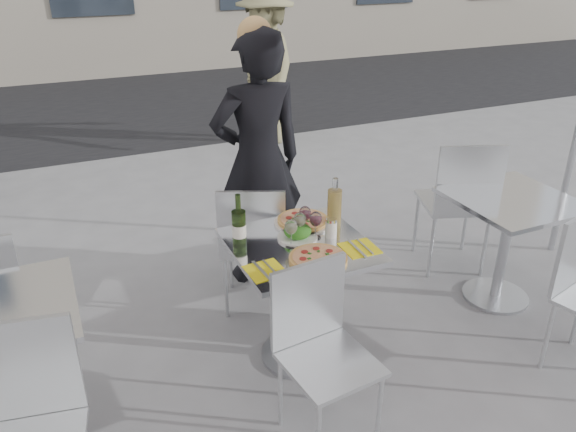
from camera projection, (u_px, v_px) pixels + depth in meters
name	position (u px, v px, depth m)	size (l,w,h in m)	color
ground	(298.00, 355.00, 3.33)	(80.00, 80.00, 0.00)	slate
street_asphalt	(121.00, 104.00, 8.68)	(24.00, 5.00, 0.00)	black
main_table	(299.00, 277.00, 3.09)	(0.72, 0.72, 0.75)	#B7BABF
side_table_left	(0.00, 349.00, 2.54)	(0.72, 0.72, 0.75)	#B7BABF
side_table_right	(508.00, 228.00, 3.64)	(0.72, 0.72, 0.75)	#B7BABF
chair_far	(253.00, 238.00, 3.52)	(0.54, 0.55, 0.90)	silver
chair_near	(320.00, 339.00, 2.64)	(0.44, 0.45, 0.88)	silver
side_chair_lnear	(25.00, 421.00, 2.14)	(0.49, 0.50, 0.93)	silver
side_chair_rfar	(460.00, 196.00, 3.95)	(0.59, 0.60, 1.01)	silver
woman_diner	(258.00, 161.00, 3.78)	(0.64, 0.42, 1.76)	black
pedestrian_b	(266.00, 66.00, 6.60)	(1.20, 0.69, 1.85)	#8B855A
pizza_near	(318.00, 258.00, 2.84)	(0.30, 0.30, 0.02)	#DAB055
pizza_far	(303.00, 221.00, 3.22)	(0.33, 0.33, 0.03)	white
salad_plate	(298.00, 232.00, 3.04)	(0.22, 0.22, 0.09)	white
wine_bottle	(239.00, 226.00, 2.94)	(0.07, 0.08, 0.29)	#34501E
carafe	(334.00, 207.00, 3.15)	(0.08, 0.08, 0.29)	tan
sugar_shaker	(331.00, 228.00, 3.05)	(0.06, 0.06, 0.11)	white
wineglass_white_a	(291.00, 228.00, 2.93)	(0.07, 0.07, 0.16)	white
wineglass_white_b	(300.00, 221.00, 3.01)	(0.07, 0.07, 0.16)	white
wineglass_red_a	(316.00, 220.00, 3.02)	(0.07, 0.07, 0.16)	white
wineglass_red_b	(305.00, 214.00, 3.08)	(0.07, 0.07, 0.16)	white
napkin_left	(265.00, 270.00, 2.75)	(0.19, 0.20, 0.01)	#FFF216
napkin_right	(360.00, 248.00, 2.96)	(0.19, 0.20, 0.01)	#FFF216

